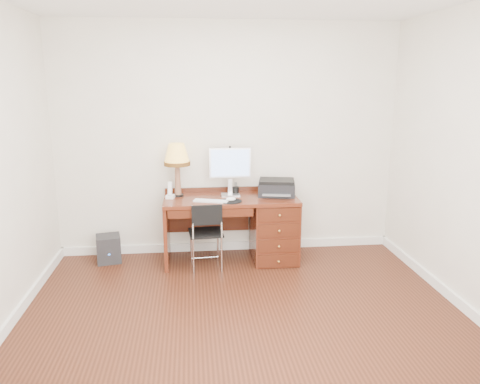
{
  "coord_description": "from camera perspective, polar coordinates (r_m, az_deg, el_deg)",
  "views": [
    {
      "loc": [
        -0.43,
        -3.7,
        2.05
      ],
      "look_at": [
        0.08,
        1.2,
        0.86
      ],
      "focal_mm": 35.0,
      "sensor_mm": 36.0,
      "label": 1
    }
  ],
  "objects": [
    {
      "name": "mouse_pad",
      "position": [
        5.1,
        -1.13,
        -1.01
      ],
      "size": [
        0.24,
        0.24,
        0.05
      ],
      "color": "black",
      "rests_on": "desk"
    },
    {
      "name": "desk",
      "position": [
        5.41,
        2.29,
        -4.03
      ],
      "size": [
        1.5,
        0.67,
        0.75
      ],
      "color": "#5A2213",
      "rests_on": "ground"
    },
    {
      "name": "chair",
      "position": [
        5.1,
        -4.19,
        -4.55
      ],
      "size": [
        0.38,
        0.39,
        0.76
      ],
      "rotation": [
        0.0,
        0.0,
        0.07
      ],
      "color": "black",
      "rests_on": "ground"
    },
    {
      "name": "phone",
      "position": [
        5.28,
        -8.51,
        -0.18
      ],
      "size": [
        0.11,
        0.11,
        0.19
      ],
      "rotation": [
        0.0,
        0.0,
        -0.24
      ],
      "color": "white",
      "rests_on": "desk"
    },
    {
      "name": "keyboard",
      "position": [
        5.1,
        -3.56,
        -1.1
      ],
      "size": [
        0.39,
        0.22,
        0.01
      ],
      "primitive_type": "cube",
      "rotation": [
        0.0,
        0.0,
        -0.31
      ],
      "color": "white",
      "rests_on": "desk"
    },
    {
      "name": "pen_cup",
      "position": [
        5.42,
        -0.52,
        0.19
      ],
      "size": [
        0.07,
        0.07,
        0.09
      ],
      "primitive_type": "cylinder",
      "color": "black",
      "rests_on": "desk"
    },
    {
      "name": "equipment_box",
      "position": [
        5.62,
        -15.72,
        -6.66
      ],
      "size": [
        0.31,
        0.31,
        0.31
      ],
      "primitive_type": "cube",
      "rotation": [
        0.0,
        0.0,
        0.19
      ],
      "color": "black",
      "rests_on": "ground"
    },
    {
      "name": "leg_lamp",
      "position": [
        5.29,
        -7.7,
        4.15
      ],
      "size": [
        0.29,
        0.29,
        0.6
      ],
      "color": "black",
      "rests_on": "desk"
    },
    {
      "name": "monitor",
      "position": [
        5.33,
        -1.21,
        3.25
      ],
      "size": [
        0.47,
        0.15,
        0.55
      ],
      "rotation": [
        0.0,
        0.0,
        0.01
      ],
      "color": "silver",
      "rests_on": "desk"
    },
    {
      "name": "ground",
      "position": [
        4.25,
        0.59,
        -15.24
      ],
      "size": [
        4.0,
        4.0,
        0.0
      ],
      "primitive_type": "plane",
      "color": "#34160B",
      "rests_on": "ground"
    },
    {
      "name": "printer",
      "position": [
        5.38,
        4.49,
        0.56
      ],
      "size": [
        0.46,
        0.39,
        0.18
      ],
      "rotation": [
        0.0,
        0.0,
        -0.19
      ],
      "color": "black",
      "rests_on": "desk"
    },
    {
      "name": "room_shell",
      "position": [
        4.79,
        -0.29,
        -11.09
      ],
      "size": [
        4.0,
        4.0,
        4.0
      ],
      "color": "silver",
      "rests_on": "ground"
    }
  ]
}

